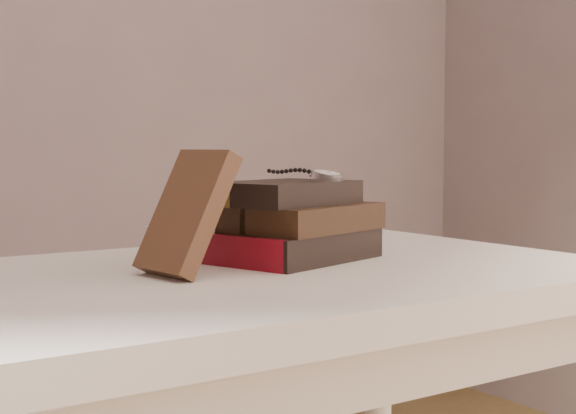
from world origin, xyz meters
TOP-DOWN VIEW (x-y plane):
  - table at (0.00, 0.35)m, footprint 1.00×0.60m
  - book_stack at (0.12, 0.39)m, footprint 0.26×0.21m
  - journal at (-0.07, 0.35)m, footprint 0.11×0.11m
  - pocket_watch at (0.17, 0.40)m, footprint 0.06×0.15m
  - eyeglasses at (0.02, 0.44)m, footprint 0.12×0.13m

SIDE VIEW (x-z plane):
  - table at x=0.00m, z-range 0.28..1.03m
  - book_stack at x=0.12m, z-range 0.75..0.86m
  - eyeglasses at x=0.02m, z-range 0.79..0.84m
  - journal at x=-0.07m, z-range 0.75..0.91m
  - pocket_watch at x=0.17m, z-range 0.86..0.88m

